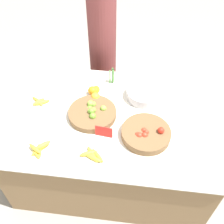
# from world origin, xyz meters

# --- Properties ---
(ground_plane) EXTENTS (12.00, 12.00, 0.00)m
(ground_plane) POSITION_xyz_m (0.00, 0.00, 0.00)
(ground_plane) COLOR gray
(market_table) EXTENTS (1.73, 1.20, 0.73)m
(market_table) POSITION_xyz_m (0.00, 0.00, 0.36)
(market_table) COLOR olive
(market_table) RESTS_ON ground_plane
(lime_bowl) EXTENTS (0.40, 0.40, 0.10)m
(lime_bowl) POSITION_xyz_m (-0.16, -0.01, 0.76)
(lime_bowl) COLOR brown
(lime_bowl) RESTS_ON market_table
(tomato_basket) EXTENTS (0.38, 0.38, 0.11)m
(tomato_basket) POSITION_xyz_m (0.28, -0.18, 0.76)
(tomato_basket) COLOR brown
(tomato_basket) RESTS_ON market_table
(orange_pile) EXTENTS (0.12, 0.18, 0.08)m
(orange_pile) POSITION_xyz_m (-0.18, 0.23, 0.77)
(orange_pile) COLOR orange
(orange_pile) RESTS_ON market_table
(metal_bowl) EXTENTS (0.31, 0.31, 0.08)m
(metal_bowl) POSITION_xyz_m (0.25, 0.26, 0.77)
(metal_bowl) COLOR #B7B7BF
(metal_bowl) RESTS_ON market_table
(price_sign) EXTENTS (0.13, 0.02, 0.11)m
(price_sign) POSITION_xyz_m (-0.04, -0.22, 0.78)
(price_sign) COLOR red
(price_sign) RESTS_ON market_table
(veg_bundle) EXTENTS (0.04, 0.05, 0.14)m
(veg_bundle) POSITION_xyz_m (-0.05, 0.44, 0.80)
(veg_bundle) COLOR #4C8E42
(veg_bundle) RESTS_ON market_table
(banana_bunch_front_right) EXTENTS (0.19, 0.15, 0.03)m
(banana_bunch_front_right) POSITION_xyz_m (-0.09, -0.41, 0.74)
(banana_bunch_front_right) COLOR gold
(banana_bunch_front_right) RESTS_ON market_table
(banana_bunch_middle_left) EXTENTS (0.18, 0.12, 0.03)m
(banana_bunch_middle_left) POSITION_xyz_m (-0.64, 0.08, 0.74)
(banana_bunch_middle_left) COLOR gold
(banana_bunch_middle_left) RESTS_ON market_table
(banana_bunch_front_left) EXTENTS (0.17, 0.17, 0.06)m
(banana_bunch_front_left) POSITION_xyz_m (-0.48, -0.41, 0.75)
(banana_bunch_front_left) COLOR gold
(banana_bunch_front_left) RESTS_ON market_table
(vendor_person) EXTENTS (0.29, 0.29, 1.72)m
(vendor_person) POSITION_xyz_m (-0.22, 0.95, 0.80)
(vendor_person) COLOR brown
(vendor_person) RESTS_ON ground_plane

